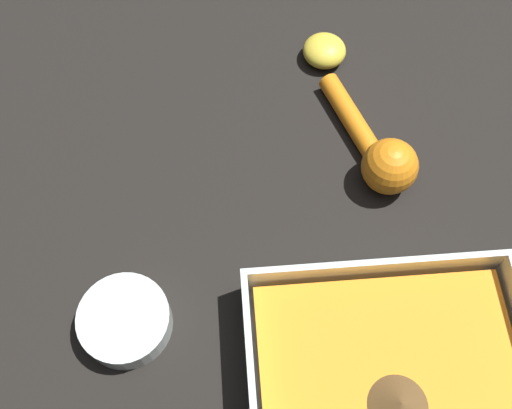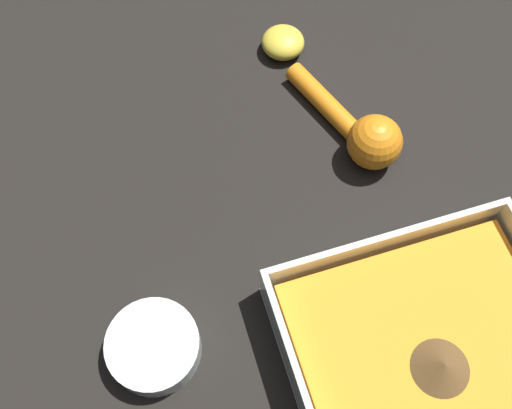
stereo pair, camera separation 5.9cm
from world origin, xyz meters
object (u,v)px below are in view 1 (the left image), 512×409
lemon_squeezer (380,155)px  lemon_half (324,51)px  square_dish (394,408)px  spice_bowl (125,321)px

lemon_squeezer → lemon_half: bearing=174.4°
square_dish → spice_bowl: square_dish is taller
spice_bowl → lemon_half: 0.38m
lemon_squeezer → spice_bowl: bearing=-79.5°
square_dish → lemon_squeezer: bearing=-96.8°
lemon_squeezer → lemon_half: 0.16m
lemon_squeezer → lemon_half: lemon_squeezer is taller
square_dish → lemon_half: size_ratio=4.94×
square_dish → spice_bowl: 0.25m
spice_bowl → lemon_squeezer: (-0.26, -0.15, 0.01)m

